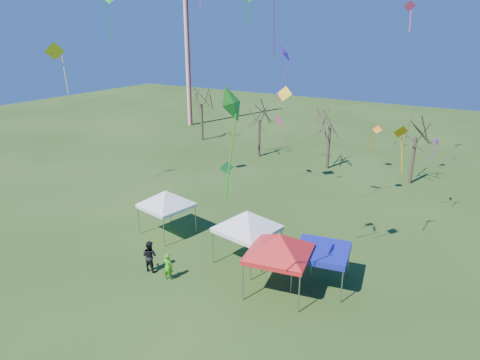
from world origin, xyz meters
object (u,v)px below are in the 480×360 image
at_px(tree_1, 260,106).
at_px(tent_white_mid, 247,215).
at_px(tree_3, 418,120).
at_px(person_green, 168,267).
at_px(tree_0, 201,90).
at_px(tent_white_west, 166,194).
at_px(radio_mast, 187,39).
at_px(tree_2, 331,109).
at_px(tent_blue, 322,252).
at_px(person_dark, 150,256).
at_px(tent_red, 280,238).

xyz_separation_m(tree_1, tent_white_mid, (10.97, -21.26, -2.53)).
height_order(tree_3, person_green, tree_3).
xyz_separation_m(tree_0, tent_white_west, (14.14, -23.53, -3.41)).
distance_m(radio_mast, tent_white_west, 38.10).
bearing_deg(tree_2, tree_3, -2.27).
bearing_deg(tent_blue, tree_3, 87.38).
bearing_deg(person_dark, tree_2, -98.36).
height_order(tent_white_mid, tent_blue, tent_white_mid).
xyz_separation_m(tree_3, person_dark, (-10.34, -24.63, -5.09)).
bearing_deg(tent_blue, tent_red, -134.53).
distance_m(tree_1, tent_white_west, 21.36).
relative_size(tree_2, person_dark, 4.15).
bearing_deg(person_dark, tree_1, -79.55).
bearing_deg(tree_3, tent_white_mid, -105.76).
bearing_deg(tree_0, tent_white_west, -59.00).
relative_size(tree_1, tent_white_mid, 1.67).
distance_m(person_green, person_dark, 1.59).
relative_size(tree_0, tree_2, 1.03).
bearing_deg(tree_3, tent_red, -96.95).
relative_size(tree_1, tree_3, 0.95).
height_order(tree_0, person_green, tree_0).
xyz_separation_m(radio_mast, person_green, (25.27, -34.77, -11.66)).
distance_m(tent_white_west, person_dark, 5.46).
bearing_deg(tent_white_west, tent_white_mid, -3.86).
height_order(tree_0, tree_3, tree_0).
relative_size(tent_white_mid, tent_red, 0.99).
bearing_deg(radio_mast, person_dark, -55.58).
bearing_deg(person_green, radio_mast, -74.79).
relative_size(tree_3, tent_white_mid, 1.75).
bearing_deg(radio_mast, tree_2, -20.57).
relative_size(tree_0, person_green, 4.99).
height_order(tent_white_west, tent_red, tent_red).
bearing_deg(person_dark, tree_0, -63.31).
distance_m(radio_mast, person_dark, 43.47).
bearing_deg(tree_3, tent_blue, -92.62).
bearing_deg(tent_red, tree_0, 133.07).
xyz_separation_m(radio_mast, tree_1, (17.23, -9.35, -6.71)).
distance_m(radio_mast, person_green, 44.53).
distance_m(tent_white_mid, person_green, 5.63).
xyz_separation_m(tree_2, tent_white_mid, (2.57, -20.99, -3.03)).
bearing_deg(person_dark, tent_white_mid, -142.57).
height_order(radio_mast, tent_white_mid, radio_mast).
relative_size(tree_1, person_green, 4.46).
height_order(radio_mast, tent_white_west, radio_mast).
bearing_deg(radio_mast, tree_1, -28.48).
bearing_deg(tree_3, person_dark, -112.77).
height_order(tree_2, tent_white_west, tree_2).
bearing_deg(radio_mast, tent_white_west, -54.77).
height_order(tree_2, tent_white_mid, tree_2).
height_order(tree_1, tent_white_west, tree_1).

